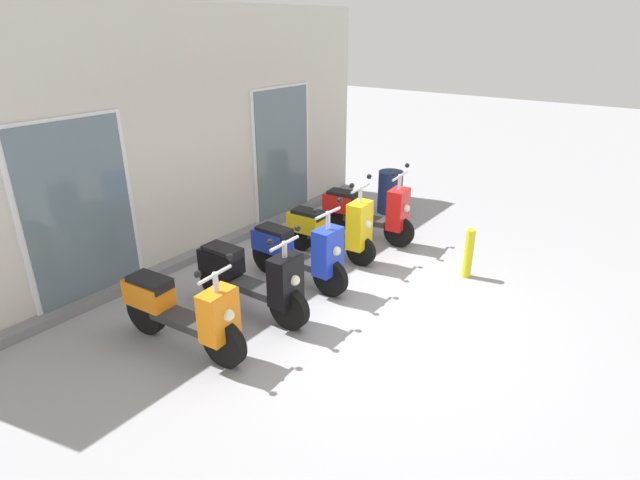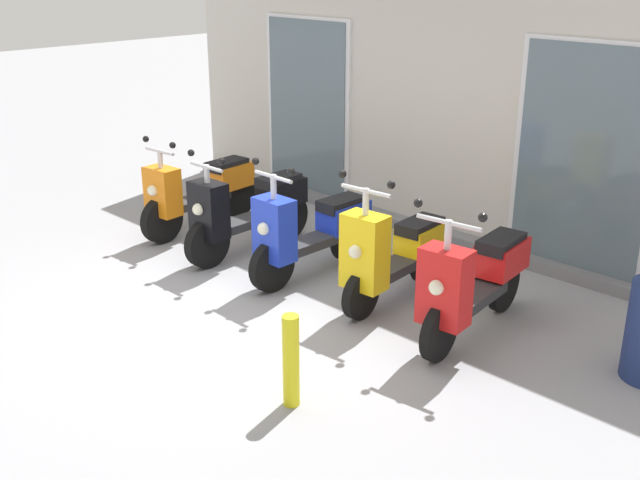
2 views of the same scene
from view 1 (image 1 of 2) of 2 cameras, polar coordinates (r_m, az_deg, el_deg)
The scene contains 9 objects.
ground_plane at distance 6.42m, azimuth 4.45°, elevation -7.38°, with size 40.00×40.00×0.00m, color #939399.
storefront_facade at distance 7.65m, azimuth -14.48°, elevation 10.68°, with size 7.77×0.50×3.52m.
scooter_orange at distance 5.60m, azimuth -15.21°, elevation -7.65°, with size 0.51×1.67×1.16m.
scooter_black at distance 6.08m, azimuth -7.65°, elevation -4.22°, with size 0.54×1.66×1.19m.
scooter_blue at distance 6.71m, azimuth -2.38°, elevation -1.29°, with size 0.56×1.58×1.25m.
scooter_yellow at distance 7.47m, azimuth 1.44°, elevation 1.37°, with size 0.57×1.49×1.30m.
scooter_red at distance 8.14m, azimuth 5.43°, elevation 3.32°, with size 0.61×1.62×1.27m.
trash_bin at distance 9.48m, azimuth 7.82°, elevation 5.34°, with size 0.44×0.44×0.77m, color navy.
curb_bollard at distance 7.25m, azimuth 16.26°, elevation -1.45°, with size 0.12×0.12×0.70m, color yellow.
Camera 1 is at (-4.73, -2.87, 3.25)m, focal length 28.65 mm.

